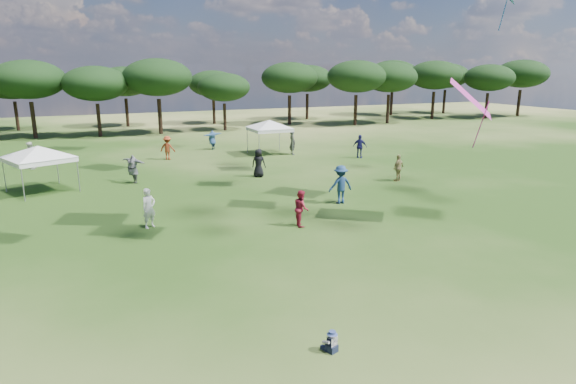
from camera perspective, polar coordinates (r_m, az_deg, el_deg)
name	(u,v)px	position (r m, az deg, el deg)	size (l,w,h in m)	color
tree_line	(144,79)	(54.30, -16.66, 12.66)	(108.78, 17.63, 7.77)	black
tent_left	(38,148)	(29.04, -27.53, 4.63)	(5.55, 5.55, 2.83)	gray
tent_right	(269,122)	(37.71, -2.21, 8.34)	(5.96, 5.96, 2.97)	gray
toddler	(331,342)	(11.95, 5.15, -17.30)	(0.40, 0.44, 0.54)	black
festival_crowd	(190,165)	(29.79, -11.58, 3.16)	(29.21, 22.29, 1.92)	#47474C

